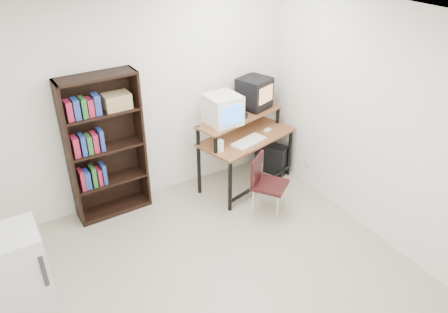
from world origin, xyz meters
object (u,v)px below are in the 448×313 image
crt_tv (254,91)px  pc_tower (272,158)px  computer_desk (245,138)px  crt_monitor (223,110)px  mini_fridge (18,271)px  bookshelf (105,145)px  school_chair (265,180)px

crt_tv → pc_tower: (0.24, -0.14, -1.02)m
crt_tv → pc_tower: size_ratio=1.08×
computer_desk → crt_tv: 0.63m
crt_monitor → pc_tower: (0.83, 0.04, -0.95)m
crt_tv → mini_fridge: bearing=177.1°
crt_tv → bookshelf: bookshelf is taller
school_chair → bookshelf: (-1.62, 0.99, 0.44)m
computer_desk → school_chair: computer_desk is taller
school_chair → mini_fridge: 2.82m
bookshelf → pc_tower: bearing=-8.3°
computer_desk → crt_monitor: (-0.32, 0.03, 0.46)m
pc_tower → mini_fridge: size_ratio=0.53×
computer_desk → mini_fridge: 3.08m
crt_tv → mini_fridge: crt_tv is taller
pc_tower → mini_fridge: 3.59m
computer_desk → bookshelf: bookshelf is taller
computer_desk → mini_fridge: (-2.96, -0.80, -0.27)m
crt_tv → mini_fridge: 3.48m
crt_monitor → school_chair: size_ratio=0.56×
school_chair → mini_fridge: bearing=145.5°
computer_desk → crt_monitor: 0.56m
computer_desk → crt_tv: (0.26, 0.21, 0.53)m
computer_desk → crt_monitor: size_ratio=3.26×
pc_tower → mini_fridge: mini_fridge is taller
crt_monitor → computer_desk: bearing=-9.9°
crt_tv → school_chair: (-0.41, -0.91, -0.76)m
pc_tower → school_chair: (-0.65, -0.77, 0.26)m
mini_fridge → bookshelf: bearing=41.0°
crt_tv → crt_monitor: bearing=177.0°
computer_desk → crt_tv: crt_tv is taller
crt_monitor → crt_tv: crt_tv is taller
crt_monitor → bookshelf: bookshelf is taller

